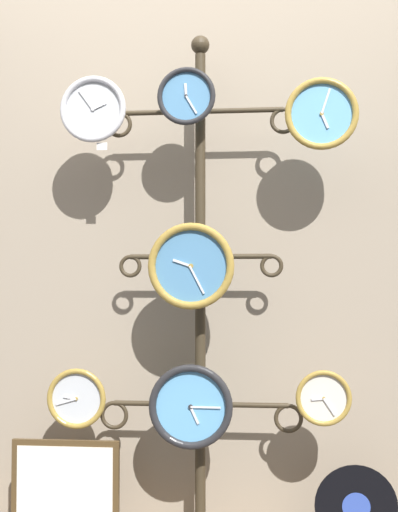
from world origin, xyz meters
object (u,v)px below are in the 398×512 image
clock_top_center (186,97)px  clock_bottom_left (77,398)px  clock_top_right (322,114)px  clock_bottom_center (191,407)px  clock_top_left (93,109)px  vinyl_record (356,507)px  picture_frame (65,489)px  clock_bottom_right (324,398)px  clock_middle_center (191,266)px  display_stand (200,382)px

clock_top_center → clock_bottom_left: 1.21m
clock_top_right → clock_bottom_center: clock_top_right is taller
clock_top_left → vinyl_record: 1.75m
clock_bottom_left → picture_frame: clock_bottom_left is taller
clock_bottom_right → clock_top_center: bearing=178.9°
clock_bottom_left → vinyl_record: size_ratio=0.77×
clock_middle_center → clock_bottom_left: 0.66m
clock_top_right → clock_middle_center: size_ratio=0.84×
clock_top_left → clock_bottom_right: (0.85, -0.00, -1.07)m
clock_middle_center → clock_bottom_left: clock_middle_center is taller
clock_middle_center → picture_frame: (-0.48, 0.03, -0.83)m
clock_middle_center → clock_bottom_center: 0.51m
clock_top_left → clock_top_center: (0.35, 0.01, 0.04)m
clock_top_left → clock_top_right: 0.85m
clock_top_center → vinyl_record: clock_top_center is taller
clock_top_right → clock_bottom_right: clock_top_right is taller
clock_top_center → clock_top_right: (0.50, -0.01, -0.08)m
clock_top_left → clock_bottom_center: clock_top_left is taller
clock_top_left → clock_top_right: clock_top_left is taller
display_stand → clock_top_left: (-0.40, -0.10, 1.03)m
display_stand → clock_middle_center: display_stand is taller
clock_bottom_center → clock_top_left: bearing=180.0°
clock_bottom_left → picture_frame: (-0.04, -0.01, -0.33)m
clock_top_right → picture_frame: (-0.95, 0.02, -1.38)m
picture_frame → clock_middle_center: bearing=-3.9°
clock_bottom_left → clock_bottom_center: clock_bottom_center is taller
clock_middle_center → display_stand: bearing=79.5°
clock_top_right → clock_middle_center: bearing=-179.0°
clock_bottom_right → clock_top_right: bearing=-81.0°
clock_top_right → clock_top_left: bearing=179.4°
clock_top_left → clock_middle_center: 0.70m
vinyl_record → display_stand: bearing=170.5°
clock_top_right → clock_middle_center: (-0.48, -0.01, -0.55)m
display_stand → clock_bottom_center: (-0.02, -0.10, -0.08)m
clock_bottom_left → clock_bottom_right: clock_bottom_right is taller
display_stand → clock_top_center: size_ratio=8.93×
clock_bottom_left → clock_top_center: bearing=-2.8°
clock_top_center → clock_top_right: 0.51m
clock_middle_center → vinyl_record: bearing=2.4°
clock_top_center → clock_top_left: bearing=-179.1°
clock_bottom_right → clock_bottom_left: bearing=178.1°
clock_bottom_right → clock_bottom_center: bearing=179.5°
display_stand → clock_top_center: 1.08m
clock_middle_center → vinyl_record: (0.59, 0.03, -0.86)m
clock_bottom_center → clock_bottom_right: 0.48m
clock_bottom_right → picture_frame: bearing=178.8°
clock_top_center → clock_bottom_center: size_ratio=0.71×
picture_frame → clock_top_left: bearing=-8.5°
clock_top_left → clock_bottom_right: clock_top_left is taller
clock_top_right → clock_bottom_center: 1.17m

